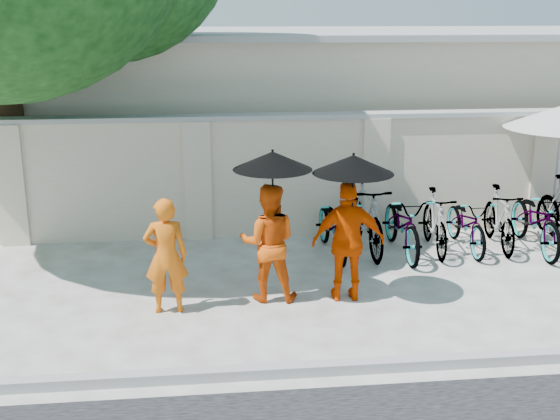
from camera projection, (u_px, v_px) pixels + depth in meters
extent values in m
plane|color=silver|center=(277.00, 310.00, 9.09)|extent=(80.00, 80.00, 0.00)
cube|color=#979797|center=(294.00, 370.00, 7.45)|extent=(40.00, 0.16, 0.12)
cube|color=beige|center=(316.00, 176.00, 11.98)|extent=(20.00, 0.30, 2.00)
cube|color=beige|center=(333.00, 110.00, 15.55)|extent=(14.00, 6.00, 3.20)
cylinder|color=#432C16|center=(4.00, 105.00, 11.77)|extent=(0.60, 0.60, 4.40)
imported|color=#E0600E|center=(166.00, 256.00, 8.85)|extent=(0.56, 0.38, 1.51)
imported|color=#DD4C09|center=(268.00, 243.00, 9.23)|extent=(0.84, 0.69, 1.59)
cylinder|color=black|center=(273.00, 199.00, 8.99)|extent=(0.02, 0.02, 1.01)
cone|color=black|center=(273.00, 160.00, 8.85)|extent=(1.02, 1.02, 0.23)
imported|color=#DF4000|center=(348.00, 241.00, 9.21)|extent=(0.97, 0.44, 1.63)
cylinder|color=black|center=(352.00, 200.00, 8.98)|extent=(0.02, 0.02, 0.95)
cone|color=black|center=(353.00, 164.00, 8.85)|extent=(1.04, 1.04, 0.24)
cylinder|color=#979797|center=(550.00, 234.00, 12.00)|extent=(0.43, 0.43, 0.09)
cylinder|color=#9292A0|center=(556.00, 179.00, 11.73)|extent=(0.06, 0.06, 2.02)
imported|color=#9292A0|center=(333.00, 226.00, 11.04)|extent=(0.71, 1.82, 0.94)
imported|color=#9292A0|center=(366.00, 217.00, 11.12)|extent=(0.61, 1.93, 1.15)
imported|color=#9292A0|center=(403.00, 224.00, 11.05)|extent=(0.67, 1.89, 0.99)
imported|color=#9292A0|center=(435.00, 222.00, 11.16)|extent=(0.63, 1.68, 0.99)
imported|color=#9292A0|center=(467.00, 223.00, 11.27)|extent=(0.59, 1.68, 0.88)
imported|color=#9292A0|center=(499.00, 218.00, 11.33)|extent=(0.65, 1.69, 0.99)
imported|color=#9292A0|center=(536.00, 220.00, 11.22)|extent=(0.79, 1.96, 1.01)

